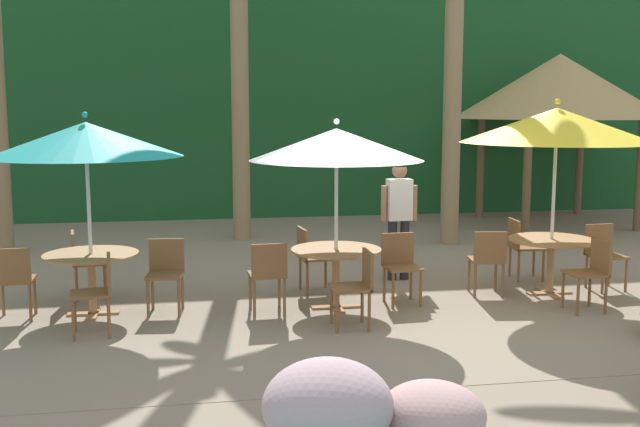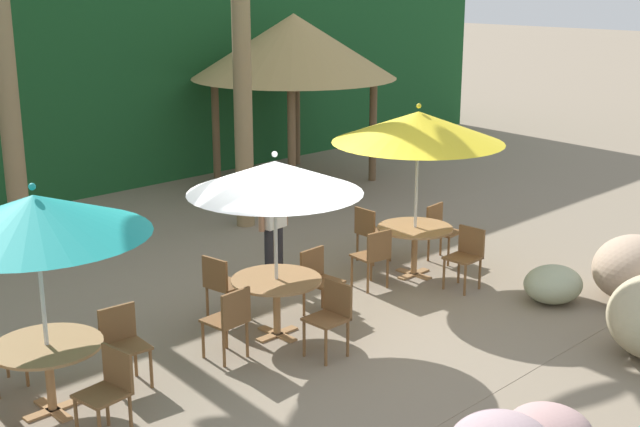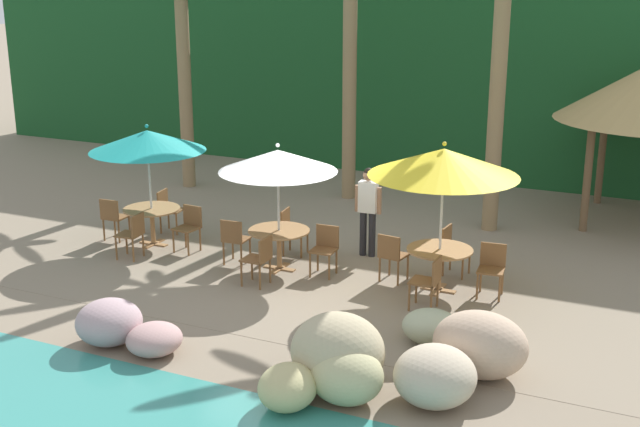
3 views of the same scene
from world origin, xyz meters
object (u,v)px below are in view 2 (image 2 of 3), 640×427
umbrella_white (275,177)px  palapa_hut (294,47)px  chair_yellow_right (467,253)px  chair_teal_seaward (123,340)px  chair_white_right (332,313)px  umbrella_yellow (418,127)px  chair_white_seaward (318,277)px  dining_table_teal (48,356)px  chair_yellow_seaward (440,228)px  chair_white_inland (221,283)px  waiter_in_white (273,219)px  dining_table_white (277,288)px  chair_white_left (230,318)px  chair_teal_right (109,387)px  chair_yellow_inland (370,230)px  umbrella_teal (35,215)px  chair_yellow_left (374,254)px  dining_table_yellow (415,235)px

umbrella_white → palapa_hut: (5.81, 5.86, 0.84)m
chair_yellow_right → chair_teal_seaward: bearing=170.5°
chair_white_right → umbrella_yellow: umbrella_yellow is taller
chair_white_seaward → umbrella_yellow: bearing=1.9°
dining_table_teal → chair_yellow_seaward: chair_yellow_seaward is taller
chair_white_inland → waiter_in_white: size_ratio=0.51×
dining_table_white → umbrella_yellow: 3.31m
chair_white_inland → dining_table_teal: bearing=-166.7°
chair_white_left → umbrella_yellow: umbrella_yellow is taller
chair_teal_seaward → chair_white_inland: (1.85, 0.63, 0.00)m
chair_teal_seaward → chair_teal_right: (-0.68, -0.84, 0.00)m
palapa_hut → chair_yellow_inland: bearing=-121.5°
umbrella_yellow → chair_yellow_inland: size_ratio=2.92×
chair_yellow_right → waiter_in_white: bearing=132.7°
chair_white_seaward → waiter_in_white: waiter_in_white is taller
chair_teal_right → chair_white_right: size_ratio=1.00×
dining_table_white → waiter_in_white: bearing=49.2°
chair_teal_seaward → umbrella_white: bearing=-5.6°
waiter_in_white → umbrella_yellow: bearing=-33.4°
umbrella_teal → chair_white_inland: bearing=13.3°
chair_teal_seaward → chair_white_seaward: same height
umbrella_teal → umbrella_yellow: 5.79m
chair_white_inland → waiter_in_white: bearing=20.8°
palapa_hut → chair_white_left: bearing=-138.0°
umbrella_white → chair_yellow_right: 3.41m
chair_yellow_seaward → chair_white_seaward: bearing=-175.2°
chair_teal_seaward → dining_table_white: (2.03, -0.20, 0.10)m
umbrella_teal → chair_yellow_inland: 6.03m
chair_teal_right → umbrella_yellow: bearing=8.5°
chair_white_right → chair_yellow_left: same height
chair_white_inland → dining_table_yellow: chair_white_inland is taller
chair_teal_seaward → chair_white_inland: bearing=18.9°
chair_white_left → chair_white_inland: bearing=56.1°
dining_table_white → umbrella_yellow: bearing=4.0°
chair_teal_right → dining_table_yellow: 5.67m
dining_table_white → chair_yellow_inland: size_ratio=1.26×
chair_teal_right → dining_table_white: chair_teal_right is taller
chair_teal_right → dining_table_white: bearing=13.3°
chair_white_left → dining_table_yellow: 3.76m
chair_white_inland → chair_white_left: same height
dining_table_yellow → umbrella_white: bearing=-176.0°
umbrella_teal → umbrella_white: 2.90m
umbrella_teal → chair_white_seaward: umbrella_teal is taller
palapa_hut → chair_yellow_right: bearing=-113.3°
chair_white_seaward → umbrella_yellow: umbrella_yellow is taller
chair_white_left → chair_yellow_seaward: same height
umbrella_yellow → waiter_in_white: umbrella_yellow is taller
chair_white_seaward → waiter_in_white: bearing=75.3°
waiter_in_white → umbrella_white: bearing=-130.8°
chair_white_inland → chair_white_right: same height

